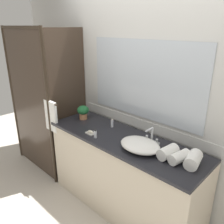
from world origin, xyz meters
name	(u,v)px	position (x,y,z in m)	size (l,w,h in m)	color
ground_plane	(121,206)	(0.00, 0.00, 0.00)	(8.00, 8.00, 0.00)	beige
wall_back_with_mirror	(144,94)	(0.00, 0.34, 1.30)	(4.40, 0.06, 2.60)	silver
vanity_cabinet	(122,174)	(0.00, 0.01, 0.45)	(1.80, 0.58, 0.90)	beige
shower_enclosure	(41,104)	(-1.27, -0.19, 1.03)	(1.20, 0.59, 2.00)	#2D2319
sink_basin	(140,145)	(0.27, -0.06, 0.94)	(0.40, 0.31, 0.09)	white
faucet	(151,138)	(0.27, 0.12, 0.95)	(0.17, 0.13, 0.17)	silver
potted_plant	(83,111)	(-0.70, 0.06, 1.00)	(0.14, 0.14, 0.17)	#B77A51
soap_dish	(90,132)	(-0.32, -0.16, 0.91)	(0.10, 0.07, 0.04)	silver
amenity_bottle_shampoo	(95,134)	(-0.21, -0.19, 0.94)	(0.03, 0.03, 0.09)	silver
amenity_bottle_lotion	(112,123)	(-0.27, 0.13, 0.95)	(0.03, 0.03, 0.10)	silver
rolled_towel_near_edge	(193,160)	(0.76, 0.03, 0.96)	(0.12, 0.12, 0.20)	white
rolled_towel_middle	(179,157)	(0.65, 0.00, 0.95)	(0.10, 0.10, 0.20)	white
rolled_towel_far_edge	(168,152)	(0.54, -0.01, 0.95)	(0.11, 0.11, 0.19)	white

